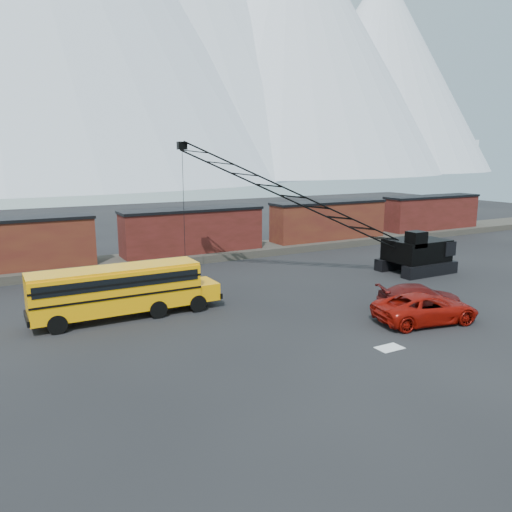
% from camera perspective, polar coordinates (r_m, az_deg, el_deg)
% --- Properties ---
extents(ground, '(160.00, 160.00, 0.00)m').
position_cam_1_polar(ground, '(29.67, 8.94, -7.99)').
color(ground, black).
rests_on(ground, ground).
extents(gravel_berm, '(120.00, 5.00, 0.70)m').
position_cam_1_polar(gravel_berm, '(48.24, -7.16, 0.06)').
color(gravel_berm, '#443F37').
rests_on(gravel_berm, ground).
extents(boxcar_west_near, '(13.70, 3.10, 4.17)m').
position_cam_1_polar(boxcar_west_near, '(44.61, -26.70, 1.14)').
color(boxcar_west_near, '#481714').
rests_on(boxcar_west_near, gravel_berm).
extents(boxcar_mid, '(13.70, 3.10, 4.17)m').
position_cam_1_polar(boxcar_mid, '(47.83, -7.23, 2.90)').
color(boxcar_mid, '#571B18').
rests_on(boxcar_mid, gravel_berm).
extents(boxcar_east_near, '(13.70, 3.10, 4.17)m').
position_cam_1_polar(boxcar_east_near, '(55.65, 8.30, 4.07)').
color(boxcar_east_near, '#481714').
rests_on(boxcar_east_near, gravel_berm).
extents(boxcar_east_far, '(13.70, 3.10, 4.17)m').
position_cam_1_polar(boxcar_east_far, '(66.47, 19.44, 4.72)').
color(boxcar_east_far, '#571B18').
rests_on(boxcar_east_far, gravel_berm).
extents(snow_patch, '(1.40, 0.90, 0.02)m').
position_cam_1_polar(snow_patch, '(27.16, 15.01, -10.10)').
color(snow_patch, silver).
rests_on(snow_patch, ground).
extents(school_bus, '(11.65, 2.65, 3.19)m').
position_cam_1_polar(school_bus, '(31.50, -15.07, -3.68)').
color(school_bus, orange).
rests_on(school_bus, ground).
extents(red_pickup, '(6.77, 4.07, 1.76)m').
position_cam_1_polar(red_pickup, '(31.49, 18.83, -5.65)').
color(red_pickup, '#8D0E06').
rests_on(red_pickup, ground).
extents(maroon_suv, '(5.87, 4.09, 1.58)m').
position_cam_1_polar(maroon_suv, '(34.15, 18.21, -4.45)').
color(maroon_suv, '#4F0F0E').
rests_on(maroon_suv, ground).
extents(crawler_crane, '(21.44, 9.67, 11.02)m').
position_cam_1_polar(crawler_crane, '(40.34, 4.86, 6.52)').
color(crawler_crane, black).
rests_on(crawler_crane, ground).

